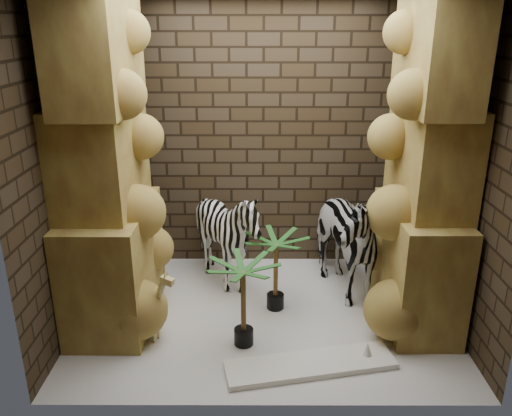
{
  "coord_description": "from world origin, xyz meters",
  "views": [
    {
      "loc": [
        -0.07,
        -4.34,
        2.69
      ],
      "look_at": [
        -0.08,
        0.15,
        1.05
      ],
      "focal_mm": 36.17,
      "sensor_mm": 36.0,
      "label": 1
    }
  ],
  "objects_px": {
    "palm_front": "(276,272)",
    "zebra_left": "(228,241)",
    "zebra_right": "(338,229)",
    "giraffe_toy": "(145,303)",
    "surfboard": "(310,365)",
    "palm_back": "(243,304)"
  },
  "relations": [
    {
      "from": "zebra_right",
      "to": "zebra_left",
      "type": "relative_size",
      "value": 1.24
    },
    {
      "from": "zebra_right",
      "to": "palm_front",
      "type": "relative_size",
      "value": 1.81
    },
    {
      "from": "palm_back",
      "to": "surfboard",
      "type": "xyz_separation_m",
      "value": [
        0.56,
        -0.33,
        -0.38
      ]
    },
    {
      "from": "palm_back",
      "to": "zebra_left",
      "type": "bearing_deg",
      "value": 100.04
    },
    {
      "from": "giraffe_toy",
      "to": "palm_back",
      "type": "distance_m",
      "value": 0.87
    },
    {
      "from": "zebra_right",
      "to": "surfboard",
      "type": "height_order",
      "value": "zebra_right"
    },
    {
      "from": "palm_back",
      "to": "surfboard",
      "type": "distance_m",
      "value": 0.75
    },
    {
      "from": "zebra_right",
      "to": "giraffe_toy",
      "type": "height_order",
      "value": "zebra_right"
    },
    {
      "from": "palm_back",
      "to": "surfboard",
      "type": "height_order",
      "value": "palm_back"
    },
    {
      "from": "zebra_left",
      "to": "palm_front",
      "type": "relative_size",
      "value": 1.46
    },
    {
      "from": "palm_front",
      "to": "palm_back",
      "type": "relative_size",
      "value": 0.97
    },
    {
      "from": "palm_front",
      "to": "giraffe_toy",
      "type": "bearing_deg",
      "value": -155.77
    },
    {
      "from": "giraffe_toy",
      "to": "palm_front",
      "type": "relative_size",
      "value": 0.91
    },
    {
      "from": "palm_front",
      "to": "palm_back",
      "type": "bearing_deg",
      "value": -116.04
    },
    {
      "from": "zebra_right",
      "to": "palm_front",
      "type": "height_order",
      "value": "zebra_right"
    },
    {
      "from": "palm_front",
      "to": "zebra_left",
      "type": "bearing_deg",
      "value": 137.07
    },
    {
      "from": "zebra_right",
      "to": "surfboard",
      "type": "relative_size",
      "value": 1.01
    },
    {
      "from": "zebra_right",
      "to": "palm_front",
      "type": "xyz_separation_m",
      "value": [
        -0.63,
        -0.33,
        -0.32
      ]
    },
    {
      "from": "zebra_right",
      "to": "palm_back",
      "type": "distance_m",
      "value": 1.36
    },
    {
      "from": "zebra_right",
      "to": "giraffe_toy",
      "type": "xyz_separation_m",
      "value": [
        -1.79,
        -0.85,
        -0.35
      ]
    },
    {
      "from": "zebra_right",
      "to": "giraffe_toy",
      "type": "bearing_deg",
      "value": -172.42
    },
    {
      "from": "zebra_left",
      "to": "palm_back",
      "type": "distance_m",
      "value": 1.08
    }
  ]
}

